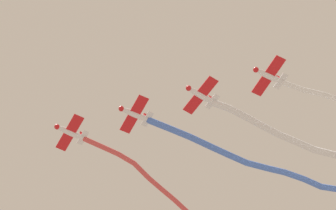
{
  "coord_description": "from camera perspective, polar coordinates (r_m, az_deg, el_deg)",
  "views": [
    {
      "loc": [
        46.99,
        -33.07,
        7.48
      ],
      "look_at": [
        13.56,
        2.92,
        84.29
      ],
      "focal_mm": 76.01,
      "sensor_mm": 36.0,
      "label": 1
    }
  ],
  "objects": [
    {
      "name": "airplane_lead",
      "position": [
        94.0,
        -7.86,
        -2.19
      ],
      "size": [
        6.14,
        4.71,
        1.52
      ],
      "rotation": [
        0.0,
        0.0,
        4.39
      ],
      "color": "white"
    },
    {
      "name": "smoke_trail_lead",
      "position": [
        97.22,
        -1.74,
        -5.94
      ],
      "size": [
        2.85,
        20.87,
        2.55
      ],
      "color": "#DB4C4C"
    },
    {
      "name": "airplane_left_wing",
      "position": [
        91.9,
        -2.71,
        -0.73
      ],
      "size": [
        6.12,
        4.71,
        1.52
      ],
      "rotation": [
        0.0,
        0.0,
        4.35
      ],
      "color": "white"
    },
    {
      "name": "smoke_trail_left_wing",
      "position": [
        97.45,
        6.41,
        -4.36
      ],
      "size": [
        11.56,
        28.63,
        3.05
      ],
      "color": "#4C75DB"
    },
    {
      "name": "airplane_right_wing",
      "position": [
        90.63,
        2.63,
        0.8
      ],
      "size": [
        6.17,
        4.69,
        1.52
      ],
      "rotation": [
        0.0,
        0.0,
        4.47
      ],
      "color": "white"
    },
    {
      "name": "smoke_trail_right_wing",
      "position": [
        93.68,
        9.15,
        -2.27
      ],
      "size": [
        9.6,
        18.4,
        3.72
      ],
      "color": "white"
    },
    {
      "name": "airplane_slot",
      "position": [
        90.25,
        8.07,
        2.34
      ],
      "size": [
        6.13,
        4.71,
        1.52
      ],
      "rotation": [
        0.0,
        0.0,
        4.37
      ],
      "color": "white"
    }
  ]
}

